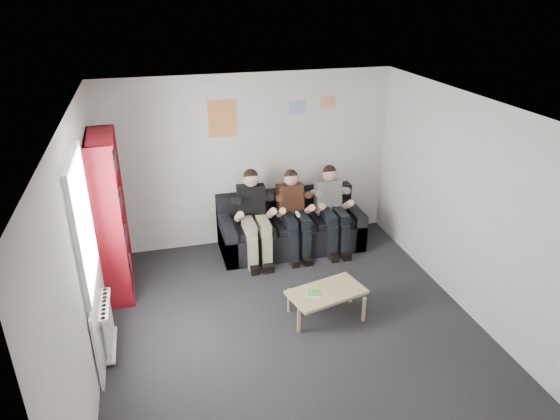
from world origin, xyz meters
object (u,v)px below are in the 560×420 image
(coffee_table, at_px, (327,294))
(person_right, at_px, (332,209))
(person_left, at_px, (254,217))
(bookshelf, at_px, (112,217))
(sofa, at_px, (290,229))
(person_middle, at_px, (294,214))

(coffee_table, height_order, person_right, person_right)
(person_left, bearing_deg, bookshelf, -161.85)
(coffee_table, bearing_deg, person_left, 107.72)
(coffee_table, bearing_deg, bookshelf, 152.12)
(person_left, height_order, person_right, person_left)
(bookshelf, relative_size, person_left, 1.59)
(bookshelf, distance_m, person_left, 2.05)
(sofa, bearing_deg, coffee_table, -92.29)
(sofa, height_order, coffee_table, sofa)
(coffee_table, relative_size, person_middle, 0.72)
(coffee_table, bearing_deg, sofa, 87.71)
(coffee_table, distance_m, person_right, 1.87)
(sofa, relative_size, person_right, 1.68)
(bookshelf, height_order, person_right, bookshelf)
(coffee_table, bearing_deg, person_middle, 87.44)
(bookshelf, height_order, person_left, bookshelf)
(person_left, relative_size, person_middle, 1.05)
(sofa, relative_size, person_middle, 1.69)
(person_right, bearing_deg, coffee_table, -107.94)
(bookshelf, relative_size, person_right, 1.65)
(person_middle, bearing_deg, person_right, -1.33)
(bookshelf, xyz_separation_m, person_left, (1.97, 0.37, -0.41))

